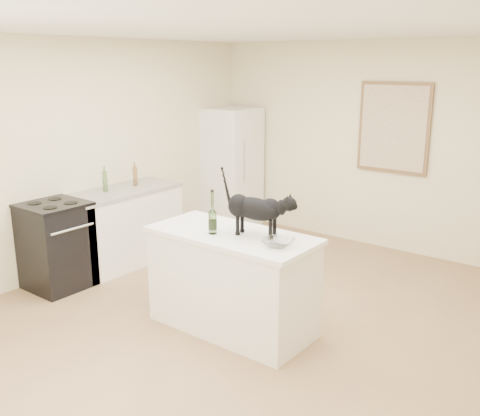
% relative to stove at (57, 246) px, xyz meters
% --- Properties ---
extents(floor, '(5.50, 5.50, 0.00)m').
position_rel_stove_xyz_m(floor, '(1.95, 0.60, -0.45)').
color(floor, '#9B7C52').
rests_on(floor, ground).
extents(ceiling, '(5.50, 5.50, 0.00)m').
position_rel_stove_xyz_m(ceiling, '(1.95, 0.60, 2.15)').
color(ceiling, white).
rests_on(ceiling, ground).
extents(wall_back, '(4.50, 0.00, 4.50)m').
position_rel_stove_xyz_m(wall_back, '(1.95, 3.35, 0.85)').
color(wall_back, beige).
rests_on(wall_back, ground).
extents(wall_left, '(0.00, 5.50, 5.50)m').
position_rel_stove_xyz_m(wall_left, '(-0.30, 0.60, 0.85)').
color(wall_left, beige).
rests_on(wall_left, ground).
extents(island_base, '(1.44, 0.67, 0.86)m').
position_rel_stove_xyz_m(island_base, '(2.05, 0.40, -0.02)').
color(island_base, white).
rests_on(island_base, floor).
extents(island_top, '(1.50, 0.70, 0.04)m').
position_rel_stove_xyz_m(island_top, '(2.05, 0.40, 0.43)').
color(island_top, white).
rests_on(island_top, island_base).
extents(left_cabinets, '(0.60, 1.40, 0.86)m').
position_rel_stove_xyz_m(left_cabinets, '(0.00, 0.90, -0.02)').
color(left_cabinets, white).
rests_on(left_cabinets, floor).
extents(left_countertop, '(0.62, 1.44, 0.04)m').
position_rel_stove_xyz_m(left_countertop, '(0.00, 0.90, 0.43)').
color(left_countertop, gray).
rests_on(left_countertop, left_cabinets).
extents(stove, '(0.60, 0.60, 0.90)m').
position_rel_stove_xyz_m(stove, '(0.00, 0.00, 0.00)').
color(stove, black).
rests_on(stove, floor).
extents(fridge, '(0.68, 0.68, 1.70)m').
position_rel_stove_xyz_m(fridge, '(0.00, 2.95, 0.40)').
color(fridge, white).
rests_on(fridge, floor).
extents(artwork_frame, '(0.90, 0.03, 1.10)m').
position_rel_stove_xyz_m(artwork_frame, '(2.25, 3.32, 1.10)').
color(artwork_frame, brown).
rests_on(artwork_frame, wall_back).
extents(artwork_canvas, '(0.82, 0.00, 1.02)m').
position_rel_stove_xyz_m(artwork_canvas, '(2.25, 3.30, 1.10)').
color(artwork_canvas, beige).
rests_on(artwork_canvas, wall_back).
extents(black_cat, '(0.63, 0.30, 0.42)m').
position_rel_stove_xyz_m(black_cat, '(2.26, 0.46, 0.66)').
color(black_cat, black).
rests_on(black_cat, island_top).
extents(wine_bottle, '(0.08, 0.08, 0.34)m').
position_rel_stove_xyz_m(wine_bottle, '(1.93, 0.28, 0.62)').
color(wine_bottle, '#395F26').
rests_on(wine_bottle, island_top).
extents(glass_bowl, '(0.28, 0.28, 0.06)m').
position_rel_stove_xyz_m(glass_bowl, '(2.57, 0.35, 0.48)').
color(glass_bowl, silver).
rests_on(glass_bowl, island_top).
extents(fridge_paper, '(0.02, 0.14, 0.18)m').
position_rel_stove_xyz_m(fridge_paper, '(0.34, 3.04, 0.91)').
color(fridge_paper, silver).
rests_on(fridge_paper, fridge).
extents(counter_bottle_cluster, '(0.08, 0.49, 0.23)m').
position_rel_stove_xyz_m(counter_bottle_cluster, '(-0.04, 0.92, 0.56)').
color(counter_bottle_cluster, '#295D1F').
rests_on(counter_bottle_cluster, left_countertop).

